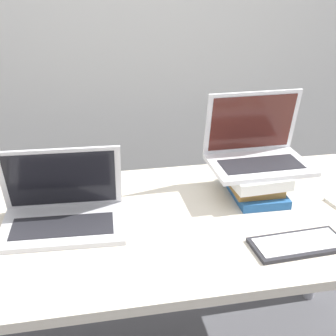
{
  "coord_description": "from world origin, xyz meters",
  "views": [
    {
      "loc": [
        -0.27,
        -0.89,
        1.48
      ],
      "look_at": [
        -0.02,
        0.4,
        0.89
      ],
      "focal_mm": 50.0,
      "sensor_mm": 36.0,
      "label": 1
    }
  ],
  "objects": [
    {
      "name": "desk",
      "position": [
        0.0,
        0.4,
        0.64
      ],
      "size": [
        1.58,
        0.79,
        0.71
      ],
      "color": "beige",
      "rests_on": "ground_plane"
    },
    {
      "name": "laptop_on_books",
      "position": [
        0.33,
        0.55,
        0.86
      ],
      "size": [
        0.35,
        0.25,
        0.25
      ],
      "color": "silver",
      "rests_on": "book_stack"
    },
    {
      "name": "wireless_keyboard",
      "position": [
        0.32,
        0.17,
        0.72
      ],
      "size": [
        0.28,
        0.14,
        0.01
      ],
      "color": "#28282D",
      "rests_on": "desk"
    },
    {
      "name": "book_stack",
      "position": [
        0.31,
        0.51,
        0.76
      ],
      "size": [
        0.21,
        0.27,
        0.1
      ],
      "color": "#235693",
      "rests_on": "desk"
    },
    {
      "name": "laptop_left",
      "position": [
        -0.35,
        0.43,
        0.76
      ],
      "size": [
        0.39,
        0.27,
        0.25
      ],
      "color": "silver",
      "rests_on": "desk"
    }
  ]
}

